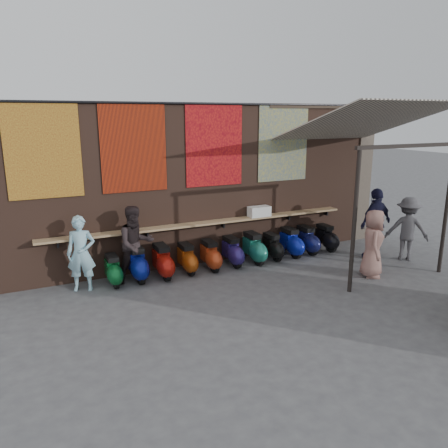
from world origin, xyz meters
name	(u,v)px	position (x,y,z in m)	size (l,w,h in m)	color
ground	(251,298)	(0.00, 0.00, 0.00)	(70.00, 70.00, 0.00)	#474749
brick_wall	(200,185)	(0.00, 2.70, 2.00)	(10.00, 0.40, 4.00)	brown
pier_right	(359,173)	(5.20, 2.70, 2.00)	(0.50, 0.50, 4.00)	#4C4238
eating_counter	(206,223)	(0.00, 2.33, 1.10)	(8.00, 0.32, 0.05)	#9E7A51
shelf_box	(259,211)	(1.50, 2.30, 1.26)	(0.58, 0.28, 0.27)	white
tapestry_redgold	(43,151)	(-3.60, 2.48, 3.00)	(1.50, 0.02, 2.00)	maroon
tapestry_sun	(134,148)	(-1.70, 2.48, 3.00)	(1.50, 0.02, 2.00)	red
tapestry_orange	(214,145)	(0.30, 2.48, 3.00)	(1.50, 0.02, 2.00)	red
tapestry_multi	(283,143)	(2.30, 2.48, 3.00)	(1.50, 0.02, 2.00)	#284A96
hang_rail	(203,104)	(0.00, 2.47, 3.98)	(0.06, 0.06, 9.50)	black
scooter_stool_0	(113,271)	(-2.43, 1.99, 0.34)	(0.32, 0.72, 0.68)	#0C5825
scooter_stool_1	(137,264)	(-1.87, 2.03, 0.40)	(0.38, 0.84, 0.80)	navy
scooter_stool_2	(163,262)	(-1.28, 1.95, 0.39)	(0.37, 0.82, 0.78)	#9B140B
scooter_stool_3	(187,259)	(-0.66, 2.01, 0.35)	(0.34, 0.74, 0.71)	#963D0D
scooter_stool_4	(210,256)	(-0.06, 1.97, 0.36)	(0.34, 0.76, 0.72)	#A93616
scooter_stool_5	(232,252)	(0.56, 2.00, 0.36)	(0.35, 0.77, 0.73)	navy
scooter_stool_6	(254,248)	(1.16, 1.96, 0.39)	(0.37, 0.82, 0.78)	#1A6B59
scooter_stool_7	(272,247)	(1.74, 1.98, 0.34)	(0.32, 0.72, 0.69)	black
scooter_stool_8	(291,243)	(2.32, 1.99, 0.38)	(0.36, 0.80, 0.76)	#0D1C99
scooter_stool_9	(307,240)	(2.88, 2.03, 0.37)	(0.35, 0.78, 0.74)	#14184B
scooter_stool_10	(326,238)	(3.53, 2.03, 0.36)	(0.34, 0.75, 0.71)	black
diner_left	(81,254)	(-3.08, 2.00, 0.83)	(0.60, 0.40, 1.66)	#97CBDC
diner_right	(136,244)	(-1.88, 2.00, 0.88)	(0.86, 0.67, 1.76)	black
shopper_navy	(375,224)	(4.25, 0.93, 0.94)	(1.10, 0.46, 1.88)	#171734
shopper_grey	(407,229)	(4.90, 0.46, 0.84)	(1.08, 0.62, 1.67)	#4E4D52
shopper_tan	(373,244)	(3.19, -0.09, 0.80)	(0.79, 0.51, 1.61)	#9A6C62
awning_canvas	(362,122)	(3.50, 0.90, 3.55)	(3.20, 3.40, 0.03)	beige
awning_ledger	(322,106)	(3.50, 2.49, 3.95)	(3.30, 0.08, 0.12)	#33261C
awning_header	(410,146)	(3.50, -0.60, 3.08)	(3.00, 0.08, 0.08)	black
awning_post_left	(354,222)	(2.10, -0.60, 1.55)	(0.09, 0.09, 3.10)	black
awning_post_right	(446,210)	(4.90, -0.60, 1.55)	(0.09, 0.09, 3.10)	black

